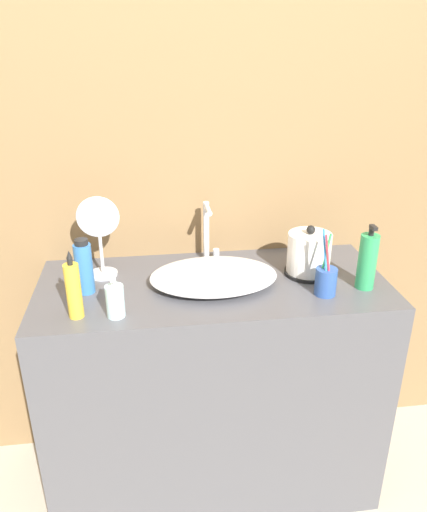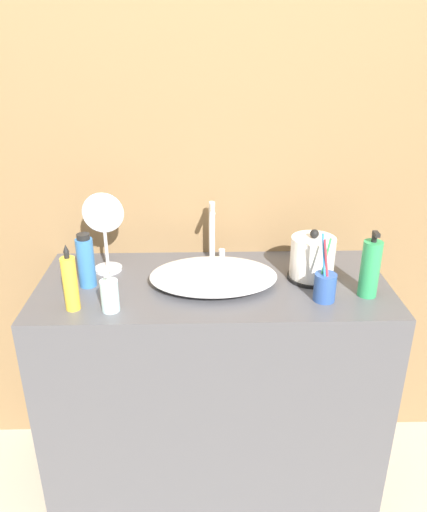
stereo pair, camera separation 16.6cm
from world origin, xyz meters
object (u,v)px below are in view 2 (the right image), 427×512
Objects in this scene: electric_kettle at (312,260)px; mouthwash_bottle at (86,261)px; vanity_mirror at (104,228)px; toothbrush_cup at (325,286)px; hand_cream_bottle at (70,283)px; lotion_bottle at (370,268)px; shampoo_bottle at (110,295)px; faucet at (214,230)px.

mouthwash_bottle is (-0.76, -0.03, 0.02)m from electric_kettle.
toothbrush_cup is at bearing -18.31° from vanity_mirror.
hand_cream_bottle is 0.75× the size of vanity_mirror.
lotion_bottle reaches higher than shampoo_bottle.
lotion_bottle is 0.90m from vanity_mirror.
toothbrush_cup is 0.67m from shampoo_bottle.
faucet is 0.56m from hand_cream_bottle.
toothbrush_cup is 1.20× the size of mouthwash_bottle.
electric_kettle is at bearing 2.41° from mouthwash_bottle.
electric_kettle is 0.84× the size of hand_cream_bottle.
lotion_bottle is (0.16, -0.12, 0.03)m from electric_kettle.
mouthwash_bottle is 0.16m from hand_cream_bottle.
electric_kettle is 0.81× the size of toothbrush_cup.
toothbrush_cup is 0.78m from mouthwash_bottle.
electric_kettle reaches higher than shampoo_bottle.
faucet is 0.39m from vanity_mirror.
vanity_mirror reaches higher than mouthwash_bottle.
electric_kettle is 1.33× the size of shampoo_bottle.
vanity_mirror is at bearing 161.69° from toothbrush_cup.
vanity_mirror is (-0.87, 0.21, 0.07)m from lotion_bottle.
toothbrush_cup is at bearing -42.44° from faucet.
hand_cream_bottle is at bearing 173.83° from shampoo_bottle.
toothbrush_cup is at bearing 2.61° from hand_cream_bottle.
hand_cream_bottle reaches higher than electric_kettle.
shampoo_bottle is at bearing -78.90° from vanity_mirror.
faucet is 0.57m from lotion_bottle.
toothbrush_cup is at bearing -169.02° from lotion_bottle.
faucet reaches higher than lotion_bottle.
lotion_bottle is 0.92m from mouthwash_bottle.
mouthwash_bottle is 0.15m from vanity_mirror.
electric_kettle is 0.73m from vanity_mirror.
vanity_mirror is at bearing 68.73° from mouthwash_bottle.
electric_kettle is 0.98× the size of mouthwash_bottle.
toothbrush_cup is 0.78× the size of vanity_mirror.
vanity_mirror reaches higher than shampoo_bottle.
faucet is 1.01× the size of lotion_bottle.
faucet is at bearing 47.95° from shampoo_bottle.
shampoo_bottle is (-0.66, -0.20, -0.02)m from electric_kettle.
shampoo_bottle is (-0.33, -0.36, -0.07)m from faucet.
hand_cream_bottle reaches higher than mouthwash_bottle.
hand_cream_bottle is (-0.01, -0.16, 0.00)m from mouthwash_bottle.
lotion_bottle is 1.20× the size of mouthwash_bottle.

